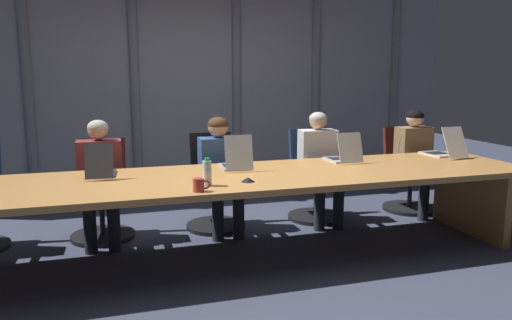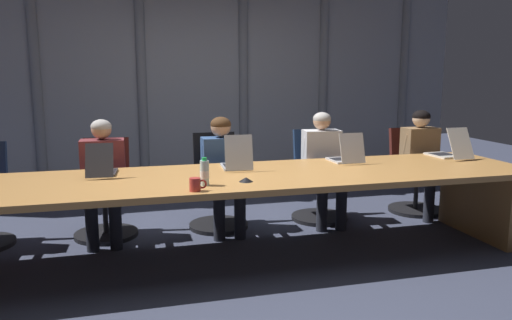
# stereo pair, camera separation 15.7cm
# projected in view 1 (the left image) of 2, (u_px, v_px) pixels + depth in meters

# --- Properties ---
(ground_plane) EXTENTS (14.41, 14.41, 0.00)m
(ground_plane) POSITION_uv_depth(u_px,v_px,m) (241.00, 258.00, 4.29)
(ground_plane) COLOR #383D51
(conference_table) EXTENTS (5.15, 1.17, 0.72)m
(conference_table) POSITION_uv_depth(u_px,v_px,m) (240.00, 189.00, 4.19)
(conference_table) COLOR #B77F42
(conference_table) RESTS_ON ground_plane
(curtain_backdrop) EXTENTS (7.20, 0.17, 3.12)m
(curtain_backdrop) POSITION_uv_depth(u_px,v_px,m) (188.00, 72.00, 6.35)
(curtain_backdrop) COLOR gray
(curtain_backdrop) RESTS_ON ground_plane
(laptop_left_mid) EXTENTS (0.25, 0.42, 0.28)m
(laptop_left_mid) POSITION_uv_depth(u_px,v_px,m) (101.00, 170.00, 4.10)
(laptop_left_mid) COLOR #2D2D33
(laptop_left_mid) RESTS_ON conference_table
(laptop_center) EXTENTS (0.26, 0.41, 0.31)m
(laptop_center) POSITION_uv_depth(u_px,v_px,m) (236.00, 162.00, 4.42)
(laptop_center) COLOR #A8ADB7
(laptop_center) RESTS_ON conference_table
(laptop_right_mid) EXTENTS (0.24, 0.39, 0.29)m
(laptop_right_mid) POSITION_uv_depth(u_px,v_px,m) (343.00, 156.00, 4.78)
(laptop_right_mid) COLOR #BCBCC1
(laptop_right_mid) RESTS_ON conference_table
(laptop_right_end) EXTENTS (0.25, 0.49, 0.31)m
(laptop_right_end) POSITION_uv_depth(u_px,v_px,m) (443.00, 150.00, 5.09)
(laptop_right_end) COLOR beige
(laptop_right_end) RESTS_ON conference_table
(office_chair_left_mid) EXTENTS (0.60, 0.60, 0.93)m
(office_chair_left_mid) POSITION_uv_depth(u_px,v_px,m) (102.00, 202.00, 4.80)
(office_chair_left_mid) COLOR #511E19
(office_chair_left_mid) RESTS_ON ground_plane
(office_chair_center) EXTENTS (0.60, 0.60, 0.95)m
(office_chair_center) POSITION_uv_depth(u_px,v_px,m) (215.00, 193.00, 5.12)
(office_chair_center) COLOR black
(office_chair_center) RESTS_ON ground_plane
(office_chair_right_mid) EXTENTS (0.60, 0.60, 0.95)m
(office_chair_right_mid) POSITION_uv_depth(u_px,v_px,m) (314.00, 186.00, 5.44)
(office_chair_right_mid) COLOR navy
(office_chair_right_mid) RESTS_ON ground_plane
(office_chair_right_end) EXTENTS (0.60, 0.60, 0.93)m
(office_chair_right_end) POSITION_uv_depth(u_px,v_px,m) (408.00, 180.00, 5.77)
(office_chair_right_end) COLOR #511E19
(office_chair_right_end) RESTS_ON ground_plane
(person_left_mid) EXTENTS (0.41, 0.55, 1.13)m
(person_left_mid) POSITION_uv_depth(u_px,v_px,m) (100.00, 175.00, 4.60)
(person_left_mid) COLOR brown
(person_left_mid) RESTS_ON ground_plane
(person_center) EXTENTS (0.39, 0.55, 1.13)m
(person_center) POSITION_uv_depth(u_px,v_px,m) (221.00, 167.00, 4.92)
(person_center) COLOR #335184
(person_center) RESTS_ON ground_plane
(person_right_mid) EXTENTS (0.42, 0.57, 1.15)m
(person_right_mid) POSITION_uv_depth(u_px,v_px,m) (320.00, 161.00, 5.23)
(person_right_mid) COLOR silver
(person_right_mid) RESTS_ON ground_plane
(person_right_end) EXTENTS (0.38, 0.55, 1.15)m
(person_right_end) POSITION_uv_depth(u_px,v_px,m) (418.00, 155.00, 5.57)
(person_right_end) COLOR olive
(person_right_end) RESTS_ON ground_plane
(water_bottle_primary) EXTENTS (0.07, 0.07, 0.21)m
(water_bottle_primary) POSITION_uv_depth(u_px,v_px,m) (207.00, 173.00, 3.76)
(water_bottle_primary) COLOR silver
(water_bottle_primary) RESTS_ON conference_table
(coffee_mug_near) EXTENTS (0.13, 0.08, 0.10)m
(coffee_mug_near) POSITION_uv_depth(u_px,v_px,m) (199.00, 185.00, 3.58)
(coffee_mug_near) COLOR #B2332D
(coffee_mug_near) RESTS_ON conference_table
(conference_mic_left_side) EXTENTS (0.11, 0.11, 0.03)m
(conference_mic_left_side) POSITION_uv_depth(u_px,v_px,m) (248.00, 180.00, 3.91)
(conference_mic_left_side) COLOR black
(conference_mic_left_side) RESTS_ON conference_table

